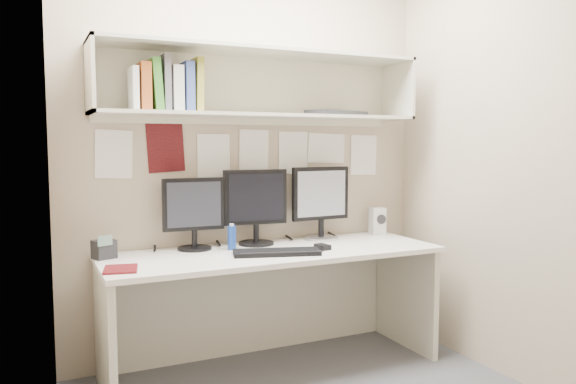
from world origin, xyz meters
name	(u,v)px	position (x,y,z in m)	size (l,w,h in m)	color
wall_back	(251,153)	(0.00, 1.00, 1.30)	(2.40, 0.02, 2.60)	tan
wall_front	(477,163)	(0.00, -1.00, 1.30)	(2.40, 0.02, 2.60)	tan
wall_left	(57,160)	(-1.20, 0.00, 1.30)	(0.02, 2.00, 2.60)	tan
wall_right	(510,154)	(1.20, 0.00, 1.30)	(0.02, 2.00, 2.60)	tan
desk	(273,310)	(0.00, 0.65, 0.37)	(2.00, 0.70, 0.73)	silver
overhead_hutch	(259,85)	(0.00, 0.86, 1.72)	(2.00, 0.38, 0.40)	beige
pinned_papers	(251,161)	(0.00, 0.99, 1.25)	(1.92, 0.01, 0.48)	white
monitor_left	(194,210)	(-0.42, 0.87, 0.97)	(0.37, 0.20, 0.43)	black
monitor_center	(255,204)	(-0.02, 0.87, 0.99)	(0.40, 0.22, 0.47)	black
monitor_right	(321,200)	(0.44, 0.87, 0.99)	(0.41, 0.23, 0.48)	#A5A5AA
keyboard	(277,252)	(-0.03, 0.52, 0.74)	(0.49, 0.17, 0.02)	black
mouse	(322,247)	(0.28, 0.54, 0.75)	(0.06, 0.10, 0.03)	black
speaker	(377,221)	(0.89, 0.86, 0.82)	(0.11, 0.11, 0.19)	#B9B8B4
blue_bottle	(232,237)	(-0.22, 0.76, 0.80)	(0.05, 0.05, 0.16)	navy
maroon_notebook	(121,269)	(-0.90, 0.49, 0.74)	(0.16, 0.20, 0.01)	#550E12
desk_phone	(104,249)	(-0.94, 0.82, 0.78)	(0.14, 0.13, 0.14)	black
book_stack	(167,87)	(-0.58, 0.79, 1.68)	(0.39, 0.19, 0.31)	silver
hutch_tray	(337,113)	(0.51, 0.79, 1.56)	(0.44, 0.17, 0.03)	black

